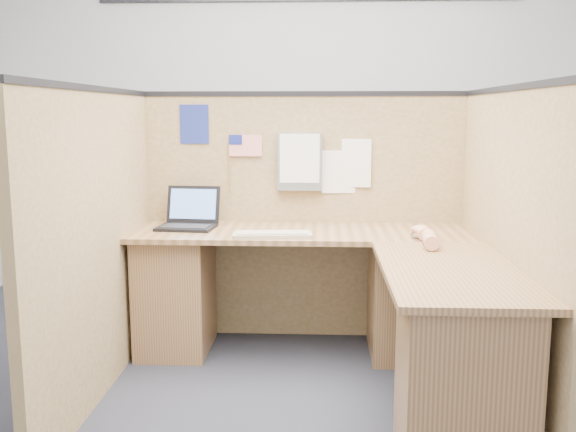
# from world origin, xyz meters

# --- Properties ---
(floor) EXTENTS (5.00, 5.00, 0.00)m
(floor) POSITION_xyz_m (0.00, 0.00, 0.00)
(floor) COLOR black
(floor) RESTS_ON ground
(wall_back) EXTENTS (5.00, 0.00, 5.00)m
(wall_back) POSITION_xyz_m (0.00, 2.25, 1.40)
(wall_back) COLOR #A7A9AC
(wall_back) RESTS_ON floor
(wall_front) EXTENTS (5.00, 0.00, 5.00)m
(wall_front) POSITION_xyz_m (0.00, -2.25, 1.40)
(wall_front) COLOR #A7A9AC
(wall_front) RESTS_ON floor
(cubicle_partitions) EXTENTS (2.06, 1.83, 1.53)m
(cubicle_partitions) POSITION_xyz_m (0.00, 0.43, 0.77)
(cubicle_partitions) COLOR olive
(cubicle_partitions) RESTS_ON floor
(l_desk) EXTENTS (1.95, 1.75, 0.73)m
(l_desk) POSITION_xyz_m (0.18, 0.29, 0.39)
(l_desk) COLOR brown
(l_desk) RESTS_ON floor
(laptop) EXTENTS (0.35, 0.34, 0.23)m
(laptop) POSITION_xyz_m (-0.68, 0.76, 0.79)
(laptop) COLOR black
(laptop) RESTS_ON l_desk
(keyboard) EXTENTS (0.44, 0.18, 0.03)m
(keyboard) POSITION_xyz_m (-0.16, 0.48, 0.74)
(keyboard) COLOR tan
(keyboard) RESTS_ON l_desk
(mouse) EXTENTS (0.12, 0.09, 0.05)m
(mouse) POSITION_xyz_m (0.64, 0.48, 0.75)
(mouse) COLOR silver
(mouse) RESTS_ON l_desk
(hand_forearm) EXTENTS (0.11, 0.39, 0.08)m
(hand_forearm) POSITION_xyz_m (0.65, 0.33, 0.77)
(hand_forearm) COLOR tan
(hand_forearm) RESTS_ON l_desk
(blue_poster) EXTENTS (0.18, 0.01, 0.24)m
(blue_poster) POSITION_xyz_m (-0.67, 0.97, 1.33)
(blue_poster) COLOR navy
(blue_poster) RESTS_ON cubicle_partitions
(american_flag) EXTENTS (0.21, 0.01, 0.35)m
(american_flag) POSITION_xyz_m (-0.38, 0.96, 1.19)
(american_flag) COLOR olive
(american_flag) RESTS_ON cubicle_partitions
(file_holder) EXTENTS (0.27, 0.05, 0.35)m
(file_holder) POSITION_xyz_m (-0.03, 0.94, 1.11)
(file_holder) COLOR slate
(file_holder) RESTS_ON cubicle_partitions
(paper_left) EXTENTS (0.23, 0.03, 0.29)m
(paper_left) POSITION_xyz_m (0.29, 0.97, 1.10)
(paper_left) COLOR white
(paper_left) RESTS_ON cubicle_partitions
(paper_right) EXTENTS (0.21, 0.01, 0.26)m
(paper_right) POSITION_xyz_m (0.21, 0.97, 1.04)
(paper_right) COLOR white
(paper_right) RESTS_ON cubicle_partitions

